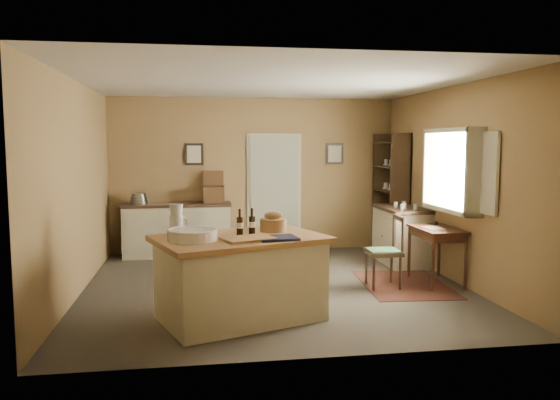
# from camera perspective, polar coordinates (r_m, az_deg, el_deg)

# --- Properties ---
(ground) EXTENTS (5.00, 5.00, 0.00)m
(ground) POSITION_cam_1_polar(r_m,az_deg,el_deg) (7.41, -0.56, -8.98)
(ground) COLOR #4F473C
(ground) RESTS_ON ground
(wall_back) EXTENTS (5.00, 0.10, 2.70)m
(wall_back) POSITION_cam_1_polar(r_m,az_deg,el_deg) (9.66, -2.69, 2.63)
(wall_back) COLOR brown
(wall_back) RESTS_ON ground
(wall_front) EXTENTS (5.00, 0.10, 2.70)m
(wall_front) POSITION_cam_1_polar(r_m,az_deg,el_deg) (4.73, 3.76, -0.83)
(wall_front) COLOR brown
(wall_front) RESTS_ON ground
(wall_left) EXTENTS (0.10, 5.00, 2.70)m
(wall_left) POSITION_cam_1_polar(r_m,az_deg,el_deg) (7.26, -20.51, 1.17)
(wall_left) COLOR brown
(wall_left) RESTS_ON ground
(wall_right) EXTENTS (0.10, 5.00, 2.70)m
(wall_right) POSITION_cam_1_polar(r_m,az_deg,el_deg) (7.93, 17.61, 1.64)
(wall_right) COLOR brown
(wall_right) RESTS_ON ground
(ceiling) EXTENTS (5.00, 5.00, 0.00)m
(ceiling) POSITION_cam_1_polar(r_m,az_deg,el_deg) (7.20, -0.58, 12.26)
(ceiling) COLOR silver
(ceiling) RESTS_ON wall_back
(door) EXTENTS (0.97, 0.06, 2.11)m
(door) POSITION_cam_1_polar(r_m,az_deg,el_deg) (9.69, -0.61, 0.89)
(door) COLOR #A1A68E
(door) RESTS_ON ground
(framed_prints) EXTENTS (2.82, 0.02, 0.38)m
(framed_prints) POSITION_cam_1_polar(r_m,az_deg,el_deg) (9.64, -1.50, 4.83)
(framed_prints) COLOR black
(framed_prints) RESTS_ON ground
(window) EXTENTS (0.25, 1.99, 1.12)m
(window) POSITION_cam_1_polar(r_m,az_deg,el_deg) (7.71, 17.80, 3.00)
(window) COLOR beige
(window) RESTS_ON ground
(work_island) EXTENTS (2.03, 1.67, 1.20)m
(work_island) POSITION_cam_1_polar(r_m,az_deg,el_deg) (5.98, -4.25, -7.87)
(work_island) COLOR beige
(work_island) RESTS_ON ground
(sideboard) EXTENTS (1.81, 0.52, 1.18)m
(sideboard) POSITION_cam_1_polar(r_m,az_deg,el_deg) (9.40, -10.65, -2.89)
(sideboard) COLOR beige
(sideboard) RESTS_ON ground
(rug) EXTENTS (1.21, 1.68, 0.01)m
(rug) POSITION_cam_1_polar(r_m,az_deg,el_deg) (7.67, 12.84, -8.57)
(rug) COLOR #431D16
(rug) RESTS_ON ground
(writing_desk) EXTENTS (0.53, 0.87, 0.82)m
(writing_desk) POSITION_cam_1_polar(r_m,az_deg,el_deg) (7.72, 16.06, -3.54)
(writing_desk) COLOR #331A10
(writing_desk) RESTS_ON ground
(desk_chair) EXTENTS (0.45, 0.45, 0.94)m
(desk_chair) POSITION_cam_1_polar(r_m,az_deg,el_deg) (7.37, 10.73, -5.41)
(desk_chair) COLOR black
(desk_chair) RESTS_ON ground
(right_cabinet) EXTENTS (0.63, 1.14, 0.99)m
(right_cabinet) POSITION_cam_1_polar(r_m,az_deg,el_deg) (8.90, 12.59, -3.58)
(right_cabinet) COLOR beige
(right_cabinet) RESTS_ON ground
(shelving_unit) EXTENTS (0.35, 0.93, 2.08)m
(shelving_unit) POSITION_cam_1_polar(r_m,az_deg,el_deg) (9.65, 11.74, 0.63)
(shelving_unit) COLOR black
(shelving_unit) RESTS_ON ground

